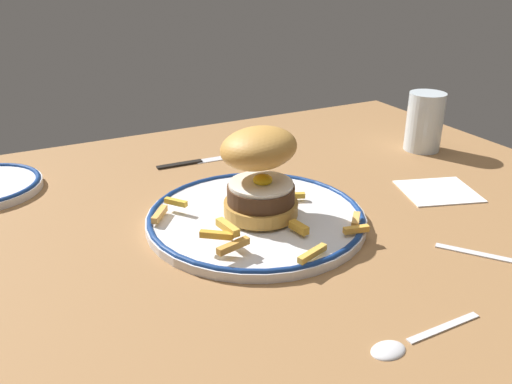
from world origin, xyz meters
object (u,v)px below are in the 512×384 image
object	(u,v)px
knife	(199,161)
spoon	(401,343)
burger	(259,170)
napkin	(438,191)
water_glass	(424,125)
dinner_plate	(256,217)
fork	(501,258)

from	to	relation	value
knife	spoon	xyz separation A→B (cm)	(-0.87, -53.56, 0.10)
burger	spoon	world-z (taller)	burger
knife	spoon	size ratio (longest dim) A/B	1.35
burger	napkin	xyz separation A→B (cm)	(29.01, -3.76, -7.39)
burger	knife	size ratio (longest dim) A/B	0.81
water_glass	knife	xyz separation A→B (cm)	(-39.34, 12.63, -4.47)
dinner_plate	burger	size ratio (longest dim) A/B	2.04
dinner_plate	napkin	bearing A→B (deg)	-6.89
spoon	napkin	xyz separation A→B (cm)	(28.91, 24.90, -0.16)
dinner_plate	water_glass	xyz separation A→B (cm)	(40.92, 12.45, 3.90)
water_glass	napkin	xyz separation A→B (cm)	(-11.30, -16.02, -4.53)
water_glass	fork	world-z (taller)	water_glass
spoon	napkin	size ratio (longest dim) A/B	1.23
burger	knife	bearing A→B (deg)	87.75
water_glass	fork	distance (cm)	39.53
knife	spoon	bearing A→B (deg)	-90.93
water_glass	spoon	world-z (taller)	water_glass
fork	knife	bearing A→B (deg)	113.40
dinner_plate	spoon	world-z (taller)	dinner_plate
burger	knife	world-z (taller)	burger
burger	fork	distance (cm)	31.58
dinner_plate	spoon	size ratio (longest dim) A/B	2.23
dinner_plate	knife	bearing A→B (deg)	86.38
burger	knife	distance (cm)	25.96
dinner_plate	water_glass	world-z (taller)	water_glass
dinner_plate	fork	world-z (taller)	dinner_plate
fork	knife	world-z (taller)	knife
napkin	knife	bearing A→B (deg)	134.38
dinner_plate	knife	world-z (taller)	dinner_plate
fork	spoon	size ratio (longest dim) A/B	0.92
burger	water_glass	size ratio (longest dim) A/B	1.37
napkin	water_glass	bearing A→B (deg)	54.79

